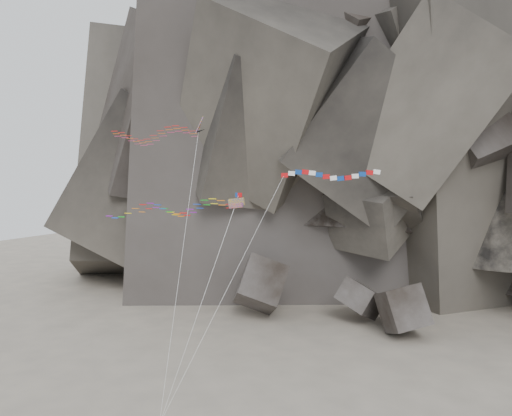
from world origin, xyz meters
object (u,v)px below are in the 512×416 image
(parafoil_kite, at_px, (165,209))
(pennant_kite, at_px, (226,231))
(delta_kite, at_px, (150,134))
(banner_kite, at_px, (329,176))

(parafoil_kite, relative_size, pennant_kite, 0.98)
(delta_kite, relative_size, banner_kite, 1.24)
(delta_kite, relative_size, parafoil_kite, 1.41)
(banner_kite, bearing_deg, parafoil_kite, -177.25)
(parafoil_kite, bearing_deg, pennant_kite, -15.91)
(delta_kite, distance_m, parafoil_kite, 7.36)
(parafoil_kite, bearing_deg, delta_kite, 149.84)
(banner_kite, height_order, pennant_kite, banner_kite)
(delta_kite, xyz_separation_m, pennant_kite, (8.64, -1.85, -8.80))
(banner_kite, bearing_deg, pennant_kite, -158.19)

